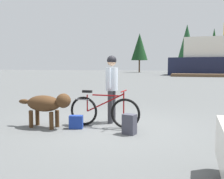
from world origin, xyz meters
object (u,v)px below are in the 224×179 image
at_px(bicycle, 103,111).
at_px(person_cyclist, 112,82).
at_px(dog, 47,104).
at_px(handbag_pannier, 76,122).
at_px(backpack, 129,124).

bearing_deg(bicycle, person_cyclist, 85.16).
distance_m(person_cyclist, dog, 1.74).
bearing_deg(dog, handbag_pannier, 11.59).
height_order(bicycle, backpack, bicycle).
height_order(person_cyclist, dog, person_cyclist).
distance_m(backpack, handbag_pannier, 1.34).
xyz_separation_m(person_cyclist, backpack, (0.73, -0.93, -0.85)).
bearing_deg(handbag_pannier, dog, -168.41).
bearing_deg(dog, backpack, 2.34).
bearing_deg(backpack, dog, -177.66).
bearing_deg(bicycle, handbag_pannier, -147.37).
height_order(bicycle, dog, bicycle).
xyz_separation_m(backpack, handbag_pannier, (-1.34, 0.06, -0.07)).
bearing_deg(backpack, person_cyclist, 128.07).
xyz_separation_m(bicycle, person_cyclist, (0.04, 0.51, 0.68)).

